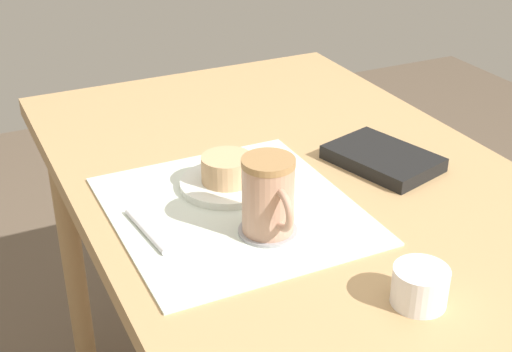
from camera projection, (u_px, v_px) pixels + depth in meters
name	position (u px, v px, depth m)	size (l,w,h in m)	color
dining_table	(312.00, 235.00, 1.18)	(1.24, 0.72, 0.74)	tan
placemat	(232.00, 209.00, 1.09)	(0.39, 0.36, 0.00)	silver
pastry_plate	(227.00, 184.00, 1.14)	(0.15, 0.15, 0.01)	silver
pastry	(227.00, 169.00, 1.13)	(0.08, 0.08, 0.04)	tan
coffee_coaster	(268.00, 231.00, 1.02)	(0.09, 0.09, 0.01)	#99999E
coffee_mug	(269.00, 196.00, 0.99)	(0.11, 0.08, 0.11)	tan
teaspoon	(146.00, 231.00, 1.02)	(0.01, 0.01, 0.13)	silver
sugar_bowl	(420.00, 286.00, 0.87)	(0.07, 0.07, 0.05)	white
small_book	(383.00, 158.00, 1.22)	(0.18, 0.12, 0.02)	black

